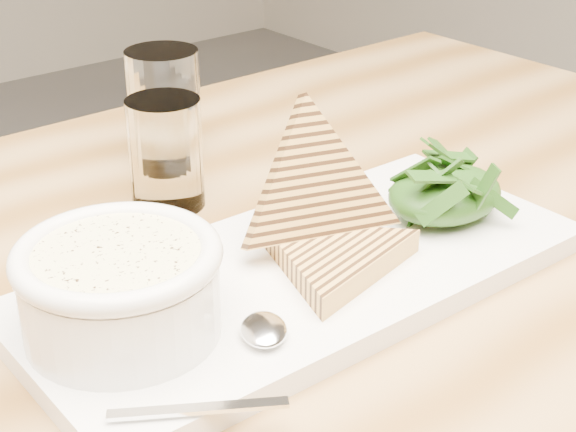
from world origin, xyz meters
TOP-DOWN VIEW (x-y plane):
  - table_top at (0.25, 0.10)m, footprint 1.34×0.90m
  - table_leg_br at (0.86, 0.50)m, footprint 0.06×0.06m
  - platter at (0.31, 0.12)m, footprint 0.44×0.20m
  - soup_bowl at (0.16, 0.12)m, footprint 0.13×0.13m
  - soup at (0.16, 0.12)m, footprint 0.11×0.11m
  - bowl_rim at (0.16, 0.12)m, footprint 0.13×0.13m
  - sandwich_flat at (0.32, 0.10)m, footprint 0.17×0.17m
  - sandwich_lean at (0.33, 0.14)m, footprint 0.18×0.17m
  - salad_base at (0.45, 0.11)m, footprint 0.10×0.08m
  - arugula_pile at (0.45, 0.11)m, footprint 0.11×0.10m
  - spoon_bowl at (0.23, 0.06)m, footprint 0.05×0.05m
  - spoon_handle at (0.15, 0.02)m, footprint 0.09×0.06m
  - glass_near at (0.30, 0.30)m, footprint 0.06×0.06m
  - glass_far at (0.36, 0.39)m, footprint 0.07×0.07m

SIDE VIEW (x-z plane):
  - table_leg_br at x=0.86m, z-range 0.00..0.72m
  - table_top at x=0.25m, z-range 0.72..0.76m
  - platter at x=0.31m, z-range 0.76..0.78m
  - spoon_handle at x=0.15m, z-range 0.78..0.79m
  - spoon_bowl at x=0.23m, z-range 0.78..0.79m
  - sandwich_flat at x=0.32m, z-range 0.78..0.80m
  - salad_base at x=0.45m, z-range 0.78..0.82m
  - soup_bowl at x=0.16m, z-range 0.78..0.83m
  - arugula_pile at x=0.45m, z-range 0.78..0.83m
  - glass_near at x=0.30m, z-range 0.76..0.86m
  - glass_far at x=0.36m, z-range 0.76..0.87m
  - sandwich_lean at x=0.33m, z-range 0.75..0.91m
  - soup at x=0.16m, z-range 0.83..0.84m
  - bowl_rim at x=0.16m, z-range 0.83..0.85m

